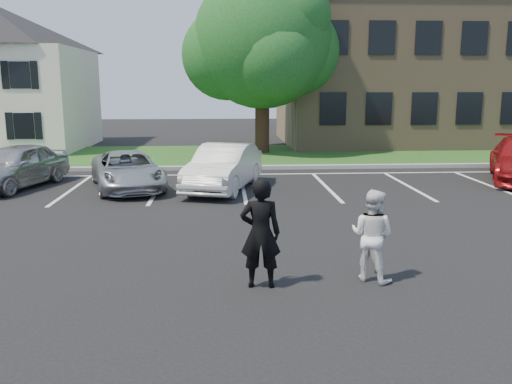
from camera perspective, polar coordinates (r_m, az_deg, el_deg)
ground_plane at (r=10.29m, az=0.35°, el=-7.94°), size 90.00×90.00×0.00m
curb at (r=21.96m, az=-1.78°, el=2.59°), size 40.00×0.30×0.15m
grass_strip at (r=25.92m, az=-2.06°, el=3.85°), size 44.00×8.00×0.08m
stall_lines at (r=19.06m, az=2.72°, el=1.05°), size 34.00×5.36×0.01m
office_building at (r=34.93m, az=21.75°, el=11.76°), size 22.40×10.40×8.30m
tree at (r=27.03m, az=0.85°, el=15.44°), size 7.80×7.20×8.80m
man_black_suit at (r=9.08m, az=0.47°, el=-4.37°), size 0.71×0.49×1.87m
man_white_shirt at (r=9.64m, az=12.11°, el=-4.48°), size 1.00×0.97×1.62m
car_silver_west at (r=19.63m, az=-24.03°, el=2.54°), size 2.89×4.64×1.47m
car_silver_minivan at (r=18.23m, az=-13.38°, el=2.22°), size 3.23×4.82×1.23m
car_white_sedan at (r=17.64m, az=-3.43°, el=2.61°), size 2.78×4.72×1.47m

